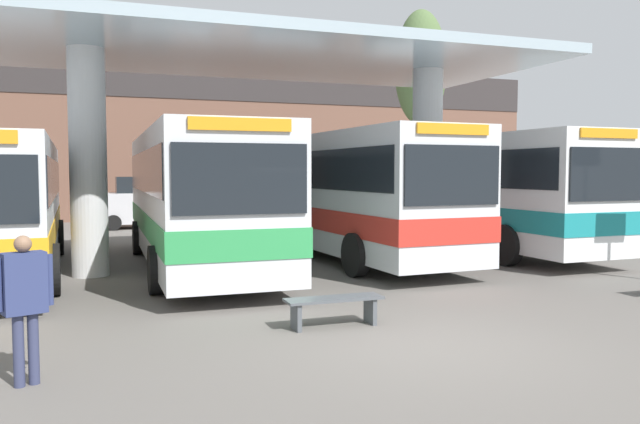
{
  "coord_description": "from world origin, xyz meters",
  "views": [
    {
      "loc": [
        -4.29,
        -7.62,
        2.42
      ],
      "look_at": [
        0.0,
        4.23,
        1.6
      ],
      "focal_mm": 35.0,
      "sensor_mm": 36.0,
      "label": 1
    }
  ],
  "objects_px": {
    "transit_bus_right_bay": "(345,190)",
    "transit_bus_far_right_bay": "(471,188)",
    "transit_bus_center_bay": "(196,194)",
    "waiting_bench_far_platform": "(334,305)",
    "poplar_tree_behind_right": "(421,72)",
    "pedestrian_waiting": "(24,294)",
    "parked_car_street": "(145,203)"
  },
  "relations": [
    {
      "from": "transit_bus_far_right_bay",
      "to": "pedestrian_waiting",
      "type": "bearing_deg",
      "value": 36.22
    },
    {
      "from": "pedestrian_waiting",
      "to": "transit_bus_center_bay",
      "type": "bearing_deg",
      "value": 49.14
    },
    {
      "from": "transit_bus_far_right_bay",
      "to": "poplar_tree_behind_right",
      "type": "bearing_deg",
      "value": -105.39
    },
    {
      "from": "transit_bus_far_right_bay",
      "to": "poplar_tree_behind_right",
      "type": "height_order",
      "value": "poplar_tree_behind_right"
    },
    {
      "from": "pedestrian_waiting",
      "to": "parked_car_street",
      "type": "bearing_deg",
      "value": 62.22
    },
    {
      "from": "pedestrian_waiting",
      "to": "poplar_tree_behind_right",
      "type": "distance_m",
      "value": 20.89
    },
    {
      "from": "transit_bus_far_right_bay",
      "to": "transit_bus_center_bay",
      "type": "bearing_deg",
      "value": 3.92
    },
    {
      "from": "pedestrian_waiting",
      "to": "parked_car_street",
      "type": "xyz_separation_m",
      "value": [
        2.8,
        20.1,
        0.01
      ]
    },
    {
      "from": "transit_bus_center_bay",
      "to": "transit_bus_right_bay",
      "type": "height_order",
      "value": "transit_bus_right_bay"
    },
    {
      "from": "pedestrian_waiting",
      "to": "parked_car_street",
      "type": "height_order",
      "value": "parked_car_street"
    },
    {
      "from": "transit_bus_right_bay",
      "to": "waiting_bench_far_platform",
      "type": "bearing_deg",
      "value": 63.85
    },
    {
      "from": "transit_bus_center_bay",
      "to": "poplar_tree_behind_right",
      "type": "bearing_deg",
      "value": -145.52
    },
    {
      "from": "transit_bus_far_right_bay",
      "to": "pedestrian_waiting",
      "type": "height_order",
      "value": "transit_bus_far_right_bay"
    },
    {
      "from": "transit_bus_far_right_bay",
      "to": "waiting_bench_far_platform",
      "type": "xyz_separation_m",
      "value": [
        -7.57,
        -7.7,
        -1.58
      ]
    },
    {
      "from": "waiting_bench_far_platform",
      "to": "poplar_tree_behind_right",
      "type": "relative_size",
      "value": 0.17
    },
    {
      "from": "waiting_bench_far_platform",
      "to": "parked_car_street",
      "type": "xyz_separation_m",
      "value": [
        -1.44,
        18.78,
        0.72
      ]
    },
    {
      "from": "waiting_bench_far_platform",
      "to": "pedestrian_waiting",
      "type": "relative_size",
      "value": 0.91
    },
    {
      "from": "pedestrian_waiting",
      "to": "poplar_tree_behind_right",
      "type": "relative_size",
      "value": 0.19
    },
    {
      "from": "pedestrian_waiting",
      "to": "parked_car_street",
      "type": "relative_size",
      "value": 0.39
    },
    {
      "from": "poplar_tree_behind_right",
      "to": "parked_car_street",
      "type": "relative_size",
      "value": 2.07
    },
    {
      "from": "transit_bus_right_bay",
      "to": "parked_car_street",
      "type": "bearing_deg",
      "value": -70.56
    },
    {
      "from": "transit_bus_center_bay",
      "to": "poplar_tree_behind_right",
      "type": "xyz_separation_m",
      "value": [
        10.19,
        6.86,
        4.61
      ]
    },
    {
      "from": "transit_bus_right_bay",
      "to": "pedestrian_waiting",
      "type": "relative_size",
      "value": 6.21
    },
    {
      "from": "transit_bus_center_bay",
      "to": "pedestrian_waiting",
      "type": "relative_size",
      "value": 6.42
    },
    {
      "from": "waiting_bench_far_platform",
      "to": "transit_bus_far_right_bay",
      "type": "bearing_deg",
      "value": 45.48
    },
    {
      "from": "transit_bus_center_bay",
      "to": "waiting_bench_far_platform",
      "type": "xyz_separation_m",
      "value": [
        1.07,
        -6.93,
        -1.53
      ]
    },
    {
      "from": "transit_bus_right_bay",
      "to": "pedestrian_waiting",
      "type": "xyz_separation_m",
      "value": [
        -7.44,
        -8.69,
        -0.86
      ]
    },
    {
      "from": "pedestrian_waiting",
      "to": "waiting_bench_far_platform",
      "type": "bearing_deg",
      "value": -2.59
    },
    {
      "from": "transit_bus_far_right_bay",
      "to": "waiting_bench_far_platform",
      "type": "bearing_deg",
      "value": 44.34
    },
    {
      "from": "transit_bus_right_bay",
      "to": "transit_bus_far_right_bay",
      "type": "relative_size",
      "value": 0.98
    },
    {
      "from": "transit_bus_center_bay",
      "to": "transit_bus_right_bay",
      "type": "distance_m",
      "value": 4.29
    },
    {
      "from": "transit_bus_center_bay",
      "to": "poplar_tree_behind_right",
      "type": "relative_size",
      "value": 1.22
    }
  ]
}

